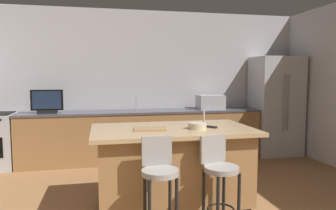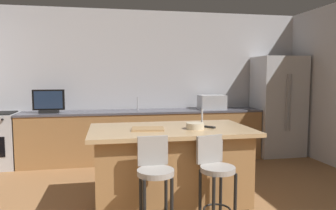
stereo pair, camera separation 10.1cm
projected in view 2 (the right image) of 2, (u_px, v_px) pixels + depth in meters
wall_back at (146, 84)px, 6.01m from camera, size 6.57×0.12×2.76m
counter_back at (145, 135)px, 5.71m from camera, size 4.31×0.62×0.91m
kitchen_island at (170, 167)px, 3.66m from camera, size 1.85×1.06×0.94m
refrigerator at (278, 106)px, 6.11m from camera, size 0.88×0.73×1.91m
microwave at (212, 102)px, 5.89m from camera, size 0.48×0.36×0.27m
tv_monitor at (49, 102)px, 5.30m from camera, size 0.52×0.16×0.40m
sink_faucet_back at (138, 104)px, 5.73m from camera, size 0.02×0.02×0.24m
sink_faucet_island at (202, 118)px, 3.68m from camera, size 0.02×0.02×0.22m
bar_stool_left at (155, 180)px, 2.89m from camera, size 0.34×0.34×0.97m
bar_stool_right at (216, 176)px, 3.07m from camera, size 0.35×0.37×0.94m
fruit_bowl at (195, 126)px, 3.55m from camera, size 0.21×0.21×0.07m
tv_remote at (208, 127)px, 3.64m from camera, size 0.14×0.16×0.02m
cutting_board at (148, 129)px, 3.51m from camera, size 0.39×0.30×0.02m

